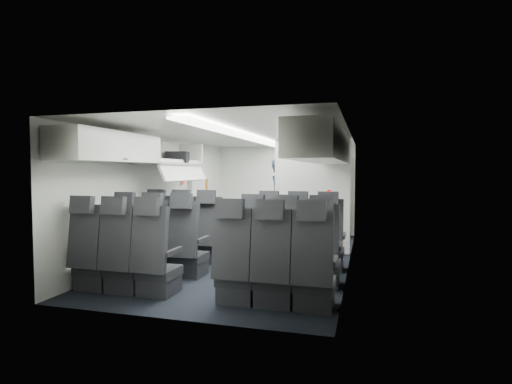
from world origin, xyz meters
The scene contains 14 objects.
cabin_shell centered at (0.00, 0.00, 1.12)m, with size 3.41×6.01×2.16m.
seat_row_front centered at (0.00, -0.53, 0.40)m, with size 3.33×0.56×1.24m.
seat_row_mid centered at (0.00, -1.43, 0.40)m, with size 3.33×0.56×1.24m.
seat_row_rear centered at (0.00, -2.33, 0.40)m, with size 3.33×0.56×1.24m.
overhead_bin_left_rear centered at (-1.40, -2.00, 1.86)m, with size 0.53×1.80×0.40m.
overhead_bin_left_front_open centered at (-1.44, -0.25, 1.74)m, with size 0.64×1.70×0.72m.
overhead_bin_right_rear centered at (1.40, -2.00, 1.86)m, with size 0.53×1.80×0.40m.
overhead_bin_right_front centered at (1.40, -0.25, 1.86)m, with size 0.53×1.70×0.40m.
bulkhead_partition centered at (0.98, 0.80, 1.08)m, with size 1.40×0.15×2.13m.
galley_unit centered at (0.95, 2.72, 0.95)m, with size 0.85×0.52×1.90m.
boarding_door centered at (-1.64, 1.55, 0.95)m, with size 0.12×1.27×1.86m.
flight_attendant centered at (0.20, 1.67, 0.90)m, with size 0.66×0.43×1.81m, color black.
carry_on_bag centered at (-1.37, -0.01, 1.78)m, with size 0.39×0.27×0.23m, color black.
papers centered at (0.39, 1.62, 1.08)m, with size 0.20×0.02×0.14m, color white.
Camera 1 is at (1.97, -6.67, 1.53)m, focal length 28.00 mm.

